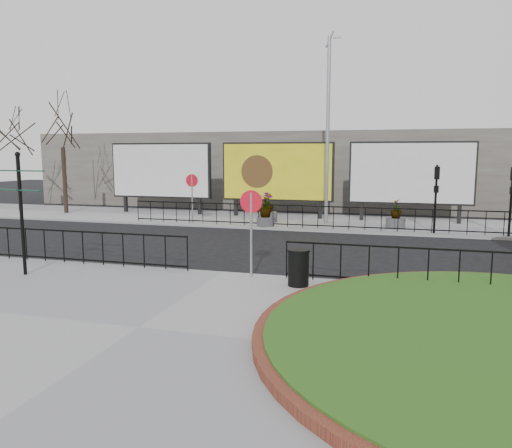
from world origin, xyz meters
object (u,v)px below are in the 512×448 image
(lamp_post, at_px, (328,128))
(fingerpost_sign, at_px, (21,201))
(billboard_mid, at_px, (277,172))
(planter_b, at_px, (265,213))
(litter_bin, at_px, (298,267))
(planter_a, at_px, (268,211))
(planter_c, at_px, (396,217))

(lamp_post, height_order, fingerpost_sign, lamp_post)
(billboard_mid, relative_size, planter_b, 4.17)
(fingerpost_sign, distance_m, litter_bin, 8.09)
(planter_a, xyz_separation_m, planter_c, (6.35, -0.45, -0.06))
(lamp_post, bearing_deg, billboard_mid, 146.75)
(fingerpost_sign, relative_size, planter_a, 2.33)
(fingerpost_sign, bearing_deg, lamp_post, 71.96)
(lamp_post, height_order, litter_bin, lamp_post)
(litter_bin, relative_size, planter_b, 0.66)
(lamp_post, relative_size, planter_c, 6.73)
(lamp_post, height_order, planter_a, lamp_post)
(lamp_post, distance_m, planter_b, 5.16)
(billboard_mid, bearing_deg, fingerpost_sign, -104.67)
(litter_bin, distance_m, planter_c, 11.75)
(litter_bin, distance_m, planter_b, 10.99)
(fingerpost_sign, bearing_deg, planter_b, 79.74)
(billboard_mid, distance_m, fingerpost_sign, 15.39)
(planter_b, bearing_deg, planter_c, 10.72)
(planter_b, height_order, planter_c, planter_b)
(planter_a, bearing_deg, billboard_mid, 90.00)
(billboard_mid, distance_m, planter_b, 4.04)
(lamp_post, xyz_separation_m, litter_bin, (0.96, -11.96, -4.21))
(fingerpost_sign, distance_m, planter_a, 13.58)
(billboard_mid, bearing_deg, lamp_post, -33.25)
(fingerpost_sign, xyz_separation_m, litter_bin, (7.86, 0.96, -1.64))
(fingerpost_sign, xyz_separation_m, planter_a, (3.90, 12.91, -1.58))
(litter_bin, relative_size, planter_a, 0.65)
(litter_bin, bearing_deg, billboard_mid, 105.90)
(lamp_post, distance_m, litter_bin, 12.71)
(billboard_mid, xyz_separation_m, planter_c, (6.35, -2.43, -1.98))
(litter_bin, height_order, planter_b, planter_b)
(planter_a, distance_m, planter_b, 1.63)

